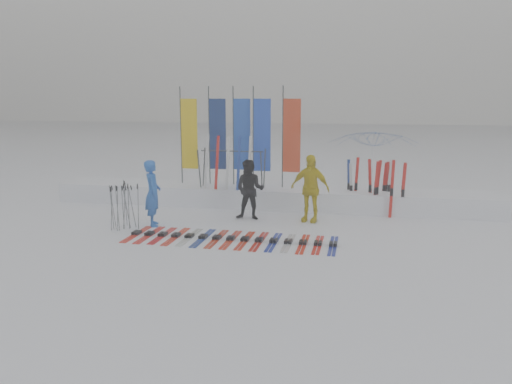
% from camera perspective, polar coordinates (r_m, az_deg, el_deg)
% --- Properties ---
extents(ground, '(120.00, 120.00, 0.00)m').
position_cam_1_polar(ground, '(11.76, -2.57, -6.16)').
color(ground, white).
rests_on(ground, ground).
extents(snow_bank, '(14.00, 1.60, 0.60)m').
position_cam_1_polar(snow_bank, '(16.06, 1.51, -0.51)').
color(snow_bank, white).
rests_on(snow_bank, ground).
extents(person_blue, '(0.67, 0.77, 1.79)m').
position_cam_1_polar(person_blue, '(13.69, -11.73, -0.13)').
color(person_blue, blue).
rests_on(person_blue, ground).
extents(person_black, '(0.85, 0.67, 1.71)m').
position_cam_1_polar(person_black, '(14.12, -0.71, 0.25)').
color(person_black, black).
rests_on(person_black, ground).
extents(person_yellow, '(1.18, 0.71, 1.89)m').
position_cam_1_polar(person_yellow, '(13.95, 6.18, 0.43)').
color(person_yellow, '#D6C10D').
rests_on(person_yellow, ground).
extents(tent_canopy, '(3.13, 3.17, 2.52)m').
position_cam_1_polar(tent_canopy, '(15.94, 13.12, 2.63)').
color(tent_canopy, white).
rests_on(tent_canopy, ground).
extents(ski_row, '(5.12, 1.68, 0.07)m').
position_cam_1_polar(ski_row, '(12.24, -2.93, -5.33)').
color(ski_row, red).
rests_on(ski_row, ground).
extents(pole_cluster, '(0.72, 0.83, 1.25)m').
position_cam_1_polar(pole_cluster, '(13.55, -15.01, -1.64)').
color(pole_cluster, '#595B60').
rests_on(pole_cluster, ground).
extents(feather_flags, '(4.01, 0.26, 3.20)m').
position_cam_1_polar(feather_flags, '(16.24, -1.96, 6.54)').
color(feather_flags, '#383A3F').
rests_on(feather_flags, ground).
extents(ski_rack, '(2.04, 0.80, 1.23)m').
position_cam_1_polar(ski_rack, '(15.74, -2.77, 3.26)').
color(ski_rack, '#383A3F').
rests_on(ski_rack, ground).
extents(upright_skis, '(1.70, 1.06, 1.69)m').
position_cam_1_polar(upright_skis, '(15.46, 13.75, 0.59)').
color(upright_skis, red).
rests_on(upright_skis, ground).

